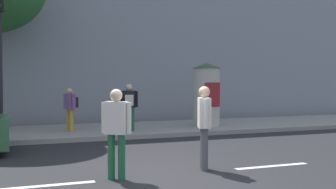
% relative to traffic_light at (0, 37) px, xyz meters
% --- Properties ---
extents(ground_plane, '(80.00, 80.00, 0.00)m').
position_rel_traffic_light_xyz_m(ground_plane, '(3.30, -5.24, -3.15)').
color(ground_plane, '#232326').
extents(sidewalk_curb, '(36.00, 4.00, 0.15)m').
position_rel_traffic_light_xyz_m(sidewalk_curb, '(3.30, 1.76, -3.08)').
color(sidewalk_curb, gray).
rests_on(sidewalk_curb, ground_plane).
extents(lane_markings, '(25.80, 0.16, 0.01)m').
position_rel_traffic_light_xyz_m(lane_markings, '(3.30, -5.24, -3.15)').
color(lane_markings, silver).
rests_on(lane_markings, ground_plane).
extents(building_backdrop, '(36.00, 5.00, 8.03)m').
position_rel_traffic_light_xyz_m(building_backdrop, '(3.30, 6.76, 0.87)').
color(building_backdrop, gray).
rests_on(building_backdrop, ground_plane).
extents(traffic_light, '(0.24, 0.45, 4.48)m').
position_rel_traffic_light_xyz_m(traffic_light, '(0.00, 0.00, 0.00)').
color(traffic_light, black).
rests_on(traffic_light, sidewalk_curb).
extents(poster_column, '(1.11, 1.11, 2.41)m').
position_rel_traffic_light_xyz_m(poster_column, '(7.24, 1.26, -1.78)').
color(poster_column, '#B2ADA3').
rests_on(poster_column, sidewalk_curb).
extents(pedestrian_in_light_jacket, '(0.52, 0.51, 1.73)m').
position_rel_traffic_light_xyz_m(pedestrian_in_light_jacket, '(2.23, -5.22, -2.12)').
color(pedestrian_in_light_jacket, '#1E5938').
rests_on(pedestrian_in_light_jacket, ground_plane).
extents(pedestrian_near_pole, '(0.37, 0.60, 1.77)m').
position_rel_traffic_light_xyz_m(pedestrian_near_pole, '(4.14, -5.05, -2.11)').
color(pedestrian_near_pole, '#4C4C51').
rests_on(pedestrian_near_pole, ground_plane).
extents(pedestrian_in_dark_shirt, '(0.48, 0.61, 1.48)m').
position_rel_traffic_light_xyz_m(pedestrian_in_dark_shirt, '(2.16, 1.49, -2.12)').
color(pedestrian_in_dark_shirt, '#B78C33').
rests_on(pedestrian_in_dark_shirt, sidewalk_curb).
extents(pedestrian_with_bag, '(0.60, 0.45, 1.61)m').
position_rel_traffic_light_xyz_m(pedestrian_with_bag, '(4.03, 0.65, -2.04)').
color(pedestrian_with_bag, '#1E5938').
rests_on(pedestrian_with_bag, sidewalk_curb).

